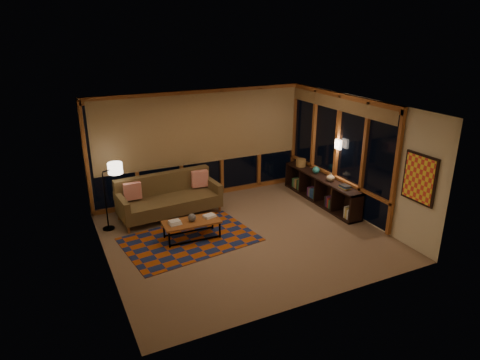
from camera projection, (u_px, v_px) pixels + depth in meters
name	position (u px, v px, depth m)	size (l,w,h in m)	color
floor	(245.00, 236.00, 8.91)	(5.50, 5.00, 0.01)	#8D7257
ceiling	(245.00, 107.00, 7.98)	(5.50, 5.00, 0.01)	silver
walls	(245.00, 175.00, 8.45)	(5.51, 5.01, 2.70)	beige
window_wall_back	(201.00, 145.00, 10.50)	(5.30, 0.16, 2.60)	brown
window_wall_right	(336.00, 151.00, 10.04)	(0.16, 3.70, 2.60)	brown
wall_art	(419.00, 179.00, 7.95)	(0.06, 0.74, 0.94)	red
wall_sconce	(338.00, 144.00, 9.82)	(0.12, 0.18, 0.22)	#FFE8CA
sofa	(169.00, 197.00, 9.68)	(2.26, 0.92, 0.93)	#503E20
pillow_left	(133.00, 193.00, 9.40)	(0.38, 0.13, 0.38)	red
pillow_right	(200.00, 180.00, 10.15)	(0.39, 0.13, 0.39)	red
area_rug	(190.00, 239.00, 8.75)	(2.59, 1.73, 0.01)	#963D0D
coffee_table	(192.00, 230.00, 8.75)	(1.15, 0.53, 0.38)	brown
book_stack_a	(175.00, 223.00, 8.55)	(0.22, 0.18, 0.07)	silver
book_stack_b	(210.00, 216.00, 8.86)	(0.25, 0.20, 0.05)	silver
ceramic_pot	(192.00, 217.00, 8.66)	(0.17, 0.17, 0.17)	black
floor_lamp	(105.00, 198.00, 8.98)	(0.47, 0.31, 1.42)	black
bookshelf	(321.00, 189.00, 10.49)	(0.40, 2.68, 0.67)	black
basket	(301.00, 163.00, 11.10)	(0.26, 0.26, 0.19)	olive
teal_bowl	(316.00, 170.00, 10.56)	(0.18, 0.18, 0.18)	#227270
vase	(331.00, 177.00, 10.05)	(0.19, 0.19, 0.20)	tan
shelf_book_stack	(345.00, 187.00, 9.62)	(0.16, 0.23, 0.07)	silver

